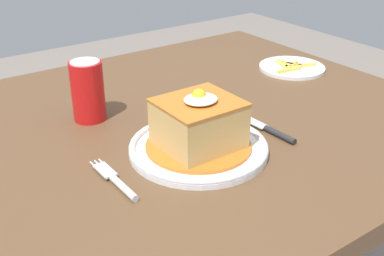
{
  "coord_description": "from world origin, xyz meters",
  "views": [
    {
      "loc": [
        -0.44,
        -0.74,
        1.18
      ],
      "look_at": [
        0.01,
        -0.11,
        0.79
      ],
      "focal_mm": 45.41,
      "sensor_mm": 36.0,
      "label": 1
    }
  ],
  "objects_px": {
    "main_plate": "(198,147)",
    "side_plate_fries": "(292,67)",
    "soda_can": "(88,91)",
    "knife": "(271,130)",
    "fork": "(117,182)"
  },
  "relations": [
    {
      "from": "fork",
      "to": "side_plate_fries",
      "type": "distance_m",
      "value": 0.67
    },
    {
      "from": "main_plate",
      "to": "knife",
      "type": "bearing_deg",
      "value": -7.73
    },
    {
      "from": "soda_can",
      "to": "main_plate",
      "type": "bearing_deg",
      "value": -67.75
    },
    {
      "from": "knife",
      "to": "side_plate_fries",
      "type": "bearing_deg",
      "value": 37.92
    },
    {
      "from": "main_plate",
      "to": "soda_can",
      "type": "height_order",
      "value": "soda_can"
    },
    {
      "from": "main_plate",
      "to": "side_plate_fries",
      "type": "height_order",
      "value": "main_plate"
    },
    {
      "from": "main_plate",
      "to": "knife",
      "type": "height_order",
      "value": "main_plate"
    },
    {
      "from": "side_plate_fries",
      "to": "main_plate",
      "type": "bearing_deg",
      "value": -155.09
    },
    {
      "from": "fork",
      "to": "side_plate_fries",
      "type": "xyz_separation_m",
      "value": [
        0.63,
        0.23,
        -0.0
      ]
    },
    {
      "from": "main_plate",
      "to": "knife",
      "type": "distance_m",
      "value": 0.16
    },
    {
      "from": "side_plate_fries",
      "to": "soda_can",
      "type": "bearing_deg",
      "value": 177.07
    },
    {
      "from": "soda_can",
      "to": "side_plate_fries",
      "type": "height_order",
      "value": "soda_can"
    },
    {
      "from": "soda_can",
      "to": "knife",
      "type": "bearing_deg",
      "value": -45.71
    },
    {
      "from": "main_plate",
      "to": "soda_can",
      "type": "distance_m",
      "value": 0.27
    },
    {
      "from": "main_plate",
      "to": "side_plate_fries",
      "type": "distance_m",
      "value": 0.51
    }
  ]
}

